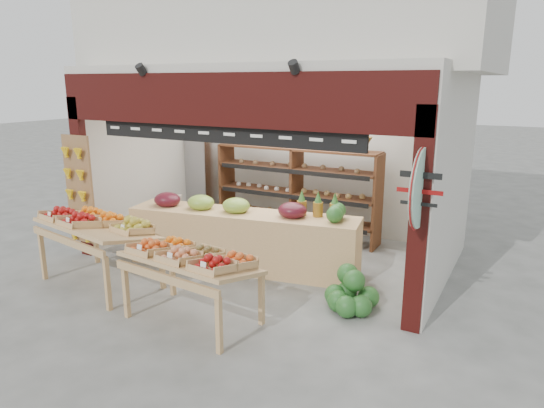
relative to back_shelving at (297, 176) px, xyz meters
The scene contains 11 objects.
ground 1.98m from the back_shelving, 87.13° to the right, with size 60.00×60.00×0.00m, color #60605C.
shop_structure 2.75m from the back_shelving, ahead, with size 6.36×5.12×5.40m.
banana_board 3.84m from the back_shelving, 133.69° to the right, with size 0.60×0.15×1.80m.
gift_sign 3.99m from the back_shelving, 44.13° to the right, with size 0.04×0.93×0.92m.
back_shelving is the anchor object (origin of this frame).
refrigerator 2.31m from the back_shelving, behind, with size 0.71×0.71×1.82m, color silver.
cardboard_stack 2.43m from the back_shelving, 155.58° to the right, with size 1.09×0.89×0.74m.
mid_counter 2.04m from the back_shelving, 90.45° to the right, with size 3.72×1.33×1.13m.
display_table_left 3.76m from the back_shelving, 114.99° to the right, with size 1.92×1.27×1.12m.
display_table_right 3.76m from the back_shelving, 83.75° to the right, with size 1.70×1.05×1.03m.
watermelon_pile 3.32m from the back_shelving, 51.32° to the right, with size 0.69×0.71×0.54m.
Camera 1 is at (3.82, -6.46, 2.88)m, focal length 32.00 mm.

